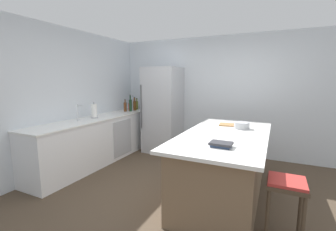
% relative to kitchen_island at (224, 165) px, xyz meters
% --- Properties ---
extents(ground_plane, '(7.20, 7.20, 0.00)m').
position_rel_kitchen_island_xyz_m(ground_plane, '(-0.50, -0.25, -0.47)').
color(ground_plane, '#4C3D2D').
extents(wall_rear, '(6.00, 0.10, 2.60)m').
position_rel_kitchen_island_xyz_m(wall_rear, '(-0.50, 2.00, 0.83)').
color(wall_rear, silver).
rests_on(wall_rear, ground_plane).
extents(wall_left, '(0.10, 6.00, 2.60)m').
position_rel_kitchen_island_xyz_m(wall_left, '(-2.95, -0.25, 0.83)').
color(wall_left, silver).
rests_on(wall_left, ground_plane).
extents(counter_run_left, '(0.65, 3.05, 0.92)m').
position_rel_kitchen_island_xyz_m(counter_run_left, '(-2.59, 0.34, -0.01)').
color(counter_run_left, white).
rests_on(counter_run_left, ground_plane).
extents(kitchen_island, '(1.10, 2.24, 0.92)m').
position_rel_kitchen_island_xyz_m(kitchen_island, '(0.00, 0.00, 0.00)').
color(kitchen_island, '#7A6047').
rests_on(kitchen_island, ground_plane).
extents(refrigerator, '(0.77, 0.79, 1.93)m').
position_rel_kitchen_island_xyz_m(refrigerator, '(-1.75, 1.57, 0.50)').
color(refrigerator, '#B7BABF').
rests_on(refrigerator, ground_plane).
extents(bar_stool, '(0.36, 0.36, 0.70)m').
position_rel_kitchen_island_xyz_m(bar_stool, '(0.75, -0.72, 0.10)').
color(bar_stool, '#473828').
rests_on(bar_stool, ground_plane).
extents(sink_faucet, '(0.15, 0.05, 0.30)m').
position_rel_kitchen_island_xyz_m(sink_faucet, '(-2.64, -0.10, 0.61)').
color(sink_faucet, silver).
rests_on(sink_faucet, counter_run_left).
extents(paper_towel_roll, '(0.14, 0.14, 0.31)m').
position_rel_kitchen_island_xyz_m(paper_towel_roll, '(-2.60, 0.26, 0.58)').
color(paper_towel_roll, gray).
rests_on(paper_towel_roll, counter_run_left).
extents(olive_oil_bottle, '(0.06, 0.06, 0.28)m').
position_rel_kitchen_island_xyz_m(olive_oil_bottle, '(-2.58, 1.75, 0.56)').
color(olive_oil_bottle, olive).
rests_on(olive_oil_bottle, counter_run_left).
extents(soda_bottle, '(0.07, 0.07, 0.34)m').
position_rel_kitchen_island_xyz_m(soda_bottle, '(-2.64, 1.66, 0.59)').
color(soda_bottle, silver).
rests_on(soda_bottle, counter_run_left).
extents(whiskey_bottle, '(0.07, 0.07, 0.32)m').
position_rel_kitchen_island_xyz_m(whiskey_bottle, '(-2.52, 1.55, 0.58)').
color(whiskey_bottle, brown).
rests_on(whiskey_bottle, counter_run_left).
extents(hot_sauce_bottle, '(0.05, 0.05, 0.25)m').
position_rel_kitchen_island_xyz_m(hot_sauce_bottle, '(-2.61, 1.46, 0.55)').
color(hot_sauce_bottle, red).
rests_on(hot_sauce_bottle, counter_run_left).
extents(wine_bottle, '(0.07, 0.07, 0.38)m').
position_rel_kitchen_island_xyz_m(wine_bottle, '(-2.51, 1.36, 0.60)').
color(wine_bottle, '#19381E').
rests_on(wine_bottle, counter_run_left).
extents(syrup_bottle, '(0.07, 0.07, 0.29)m').
position_rel_kitchen_island_xyz_m(syrup_bottle, '(-2.60, 1.28, 0.56)').
color(syrup_bottle, '#5B3319').
rests_on(syrup_bottle, counter_run_left).
extents(cookbook_stack, '(0.24, 0.19, 0.05)m').
position_rel_kitchen_island_xyz_m(cookbook_stack, '(0.08, -0.65, 0.48)').
color(cookbook_stack, '#334770').
rests_on(cookbook_stack, kitchen_island).
extents(mixing_bowl, '(0.23, 0.23, 0.10)m').
position_rel_kitchen_island_xyz_m(mixing_bowl, '(0.16, 0.44, 0.50)').
color(mixing_bowl, '#B2B5BA').
rests_on(mixing_bowl, kitchen_island).
extents(cutting_board, '(0.35, 0.26, 0.02)m').
position_rel_kitchen_island_xyz_m(cutting_board, '(-0.05, 0.61, 0.47)').
color(cutting_board, '#9E7042').
rests_on(cutting_board, kitchen_island).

